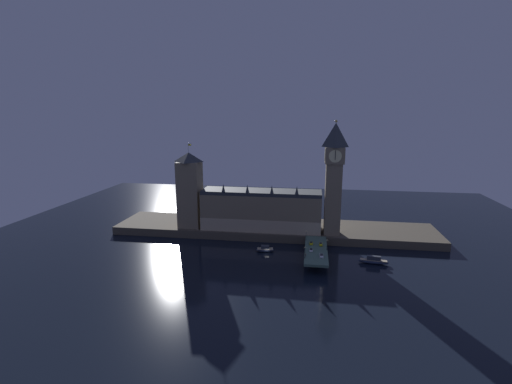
# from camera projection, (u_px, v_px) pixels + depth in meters

# --- Properties ---
(ground_plane) EXTENTS (400.00, 400.00, 0.00)m
(ground_plane) POSITION_uv_depth(u_px,v_px,m) (267.00, 253.00, 223.17)
(ground_plane) COLOR black
(embankment) EXTENTS (220.00, 42.00, 5.32)m
(embankment) POSITION_uv_depth(u_px,v_px,m) (274.00, 229.00, 260.32)
(embankment) COLOR #4C4438
(embankment) RESTS_ON ground_plane
(parliament_hall) EXTENTS (79.69, 20.42, 31.87)m
(parliament_hall) POSITION_uv_depth(u_px,v_px,m) (261.00, 210.00, 249.96)
(parliament_hall) COLOR #7F7056
(parliament_hall) RESTS_ON embankment
(clock_tower) EXTENTS (12.38, 12.49, 73.01)m
(clock_tower) POSITION_uv_depth(u_px,v_px,m) (334.00, 175.00, 233.89)
(clock_tower) COLOR #7F7056
(clock_tower) RESTS_ON embankment
(victoria_tower) EXTENTS (14.98, 14.98, 57.34)m
(victoria_tower) POSITION_uv_depth(u_px,v_px,m) (190.00, 190.00, 252.90)
(victoria_tower) COLOR #7F7056
(victoria_tower) RESTS_ON embankment
(bridge) EXTENTS (12.83, 46.00, 5.92)m
(bridge) POSITION_uv_depth(u_px,v_px,m) (316.00, 251.00, 213.15)
(bridge) COLOR #476656
(bridge) RESTS_ON ground_plane
(car_northbound_lead) EXTENTS (2.01, 4.37, 1.36)m
(car_northbound_lead) POSITION_uv_depth(u_px,v_px,m) (311.00, 243.00, 220.54)
(car_northbound_lead) COLOR yellow
(car_northbound_lead) RESTS_ON bridge
(car_northbound_trail) EXTENTS (1.95, 4.05, 1.40)m
(car_northbound_trail) POSITION_uv_depth(u_px,v_px,m) (311.00, 250.00, 209.40)
(car_northbound_trail) COLOR white
(car_northbound_trail) RESTS_ON bridge
(car_southbound_lead) EXTENTS (2.11, 4.72, 1.52)m
(car_southbound_lead) POSITION_uv_depth(u_px,v_px,m) (321.00, 256.00, 201.11)
(car_southbound_lead) COLOR white
(car_southbound_lead) RESTS_ON bridge
(car_southbound_trail) EXTENTS (1.89, 4.77, 1.54)m
(car_southbound_trail) POSITION_uv_depth(u_px,v_px,m) (321.00, 244.00, 218.81)
(car_southbound_trail) COLOR yellow
(car_southbound_trail) RESTS_ON bridge
(pedestrian_near_rail) EXTENTS (0.38, 0.38, 1.81)m
(pedestrian_near_rail) POSITION_uv_depth(u_px,v_px,m) (306.00, 255.00, 201.55)
(pedestrian_near_rail) COLOR black
(pedestrian_near_rail) RESTS_ON bridge
(street_lamp_near) EXTENTS (1.34, 0.60, 6.59)m
(street_lamp_near) POSITION_uv_depth(u_px,v_px,m) (305.00, 251.00, 198.63)
(street_lamp_near) COLOR #2D3333
(street_lamp_near) RESTS_ON bridge
(street_lamp_mid) EXTENTS (1.34, 0.60, 6.16)m
(street_lamp_mid) POSITION_uv_depth(u_px,v_px,m) (327.00, 243.00, 211.14)
(street_lamp_mid) COLOR #2D3333
(street_lamp_mid) RESTS_ON bridge
(street_lamp_far) EXTENTS (1.34, 0.60, 6.10)m
(street_lamp_far) POSITION_uv_depth(u_px,v_px,m) (306.00, 234.00, 227.16)
(street_lamp_far) COLOR #2D3333
(street_lamp_far) RESTS_ON bridge
(boat_upstream) EXTENTS (11.20, 6.12, 3.76)m
(boat_upstream) POSITION_uv_depth(u_px,v_px,m) (265.00, 249.00, 224.92)
(boat_upstream) COLOR #1E2842
(boat_upstream) RESTS_ON ground_plane
(boat_downstream) EXTENTS (16.61, 5.21, 4.62)m
(boat_downstream) POSITION_uv_depth(u_px,v_px,m) (374.00, 261.00, 206.46)
(boat_downstream) COLOR #1E2842
(boat_downstream) RESTS_ON ground_plane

